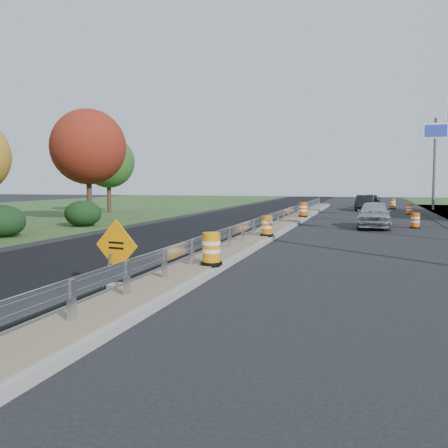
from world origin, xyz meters
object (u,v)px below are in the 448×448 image
(barrel_median_far, at_px, (303,210))
(car_dark_mid, at_px, (365,203))
(caution_sign, at_px, (117,272))
(barrel_median_near, at_px, (211,249))
(barrel_shoulder_mid, at_px, (409,209))
(car_dark_far, at_px, (370,201))
(barrel_median_mid, at_px, (267,226))
(barrel_shoulder_near, at_px, (415,221))
(barrel_shoulder_far, at_px, (393,204))
(car_silver, at_px, (374,214))

(barrel_median_far, distance_m, car_dark_mid, 13.48)
(caution_sign, distance_m, car_dark_mid, 36.62)
(caution_sign, xyz_separation_m, barrel_median_near, (1.45, 2.83, 0.24))
(barrel_shoulder_mid, height_order, car_dark_far, car_dark_far)
(barrel_median_mid, height_order, barrel_shoulder_near, barrel_median_mid)
(barrel_median_near, height_order, car_dark_mid, car_dark_mid)
(caution_sign, height_order, car_dark_far, caution_sign)
(barrel_median_near, bearing_deg, caution_sign, -117.11)
(caution_sign, xyz_separation_m, barrel_shoulder_far, (7.90, 39.51, 0.03))
(barrel_median_near, xyz_separation_m, barrel_shoulder_mid, (7.37, 28.65, -0.25))
(car_silver, relative_size, car_dark_mid, 1.07)
(barrel_median_mid, bearing_deg, car_dark_far, 81.82)
(car_silver, xyz_separation_m, car_dark_far, (-0.15, 23.02, -0.11))
(barrel_shoulder_near, xyz_separation_m, car_dark_far, (-2.35, 22.53, 0.25))
(barrel_median_near, height_order, barrel_shoulder_mid, barrel_median_near)
(barrel_shoulder_near, relative_size, barrel_shoulder_far, 0.89)
(barrel_shoulder_mid, relative_size, barrel_shoulder_far, 0.91)
(barrel_shoulder_mid, bearing_deg, barrel_median_mid, -109.65)
(barrel_shoulder_mid, bearing_deg, car_silver, -102.23)
(caution_sign, bearing_deg, barrel_median_far, 98.19)
(barrel_median_mid, relative_size, car_dark_mid, 0.21)
(caution_sign, bearing_deg, barrel_shoulder_near, 78.39)
(barrel_median_far, relative_size, car_dark_mid, 0.23)
(car_silver, bearing_deg, caution_sign, -106.88)
(barrel_median_mid, bearing_deg, caution_sign, -97.61)
(barrel_median_near, height_order, car_dark_far, car_dark_far)
(barrel_median_mid, relative_size, barrel_shoulder_near, 1.01)
(barrel_shoulder_far, bearing_deg, barrel_shoulder_mid, -83.49)
(barrel_median_near, xyz_separation_m, car_dark_far, (4.42, 38.73, -0.01))
(barrel_median_mid, xyz_separation_m, barrel_shoulder_mid, (7.37, 20.62, -0.22))
(barrel_median_near, xyz_separation_m, car_silver, (4.56, 15.71, 0.10))
(barrel_shoulder_near, height_order, car_silver, car_silver)
(barrel_median_near, height_order, barrel_median_mid, barrel_median_near)
(car_silver, bearing_deg, barrel_median_far, 134.76)
(barrel_median_near, height_order, barrel_median_far, barrel_median_far)
(caution_sign, relative_size, barrel_shoulder_mid, 1.92)
(barrel_median_mid, height_order, car_dark_far, car_dark_far)
(barrel_shoulder_near, bearing_deg, car_dark_mid, 99.46)
(barrel_median_mid, bearing_deg, barrel_shoulder_far, 77.31)
(barrel_median_far, height_order, car_silver, car_silver)
(caution_sign, distance_m, barrel_shoulder_near, 20.73)
(car_silver, height_order, car_dark_far, car_silver)
(barrel_shoulder_far, distance_m, car_dark_mid, 4.16)
(barrel_median_mid, relative_size, car_dark_far, 0.19)
(barrel_shoulder_mid, height_order, car_dark_mid, car_dark_mid)
(barrel_median_near, distance_m, car_silver, 16.36)
(barrel_shoulder_far, bearing_deg, barrel_median_far, -111.73)
(barrel_shoulder_near, bearing_deg, car_silver, -167.60)
(barrel_shoulder_near, relative_size, car_silver, 0.19)
(caution_sign, height_order, car_silver, caution_sign)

